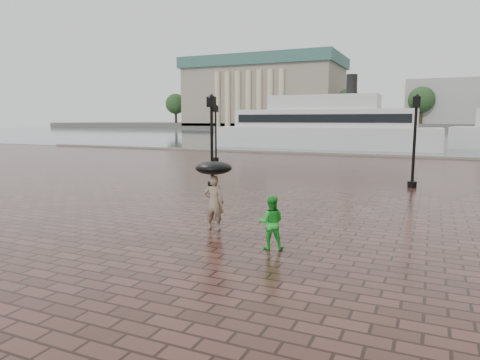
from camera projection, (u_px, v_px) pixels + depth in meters
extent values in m
plane|color=#331D17|center=(240.00, 268.00, 9.62)|extent=(300.00, 300.00, 0.00)
plane|color=#424A50|center=(414.00, 135.00, 92.71)|extent=(240.00, 240.00, 0.00)
cube|color=slate|center=(385.00, 157.00, 38.52)|extent=(80.00, 0.60, 0.30)
cube|color=#4C4C47|center=(422.00, 126.00, 153.98)|extent=(300.00, 60.00, 2.00)
cube|color=gray|center=(264.00, 96.00, 161.21)|extent=(55.00, 30.00, 22.00)
cube|color=#335D53|center=(265.00, 64.00, 159.53)|extent=(57.00, 32.00, 4.00)
cube|color=#9F9D97|center=(455.00, 102.00, 139.77)|extent=(30.00, 22.00, 14.00)
cylinder|color=#2D2119|center=(176.00, 118.00, 170.21)|extent=(1.00, 1.00, 8.00)
sphere|color=#1F3C1B|center=(176.00, 104.00, 169.44)|extent=(8.00, 8.00, 8.00)
cylinder|color=#2D2119|center=(227.00, 118.00, 161.08)|extent=(1.00, 1.00, 8.00)
sphere|color=#1F3C1B|center=(227.00, 103.00, 160.31)|extent=(8.00, 8.00, 8.00)
cylinder|color=#2D2119|center=(284.00, 118.00, 151.95)|extent=(1.00, 1.00, 8.00)
sphere|color=#1F3C1B|center=(284.00, 102.00, 151.18)|extent=(8.00, 8.00, 8.00)
cylinder|color=#2D2119|center=(348.00, 118.00, 142.82)|extent=(1.00, 1.00, 8.00)
sphere|color=#1F3C1B|center=(348.00, 101.00, 142.05)|extent=(8.00, 8.00, 8.00)
cylinder|color=#2D2119|center=(420.00, 117.00, 133.69)|extent=(1.00, 1.00, 8.00)
sphere|color=#1F3C1B|center=(422.00, 100.00, 132.92)|extent=(8.00, 8.00, 8.00)
cylinder|color=black|center=(212.00, 184.00, 21.06)|extent=(0.44, 0.44, 0.30)
cylinder|color=black|center=(212.00, 147.00, 20.80)|extent=(0.14, 0.14, 4.00)
cube|color=black|center=(211.00, 102.00, 20.50)|extent=(0.35, 0.35, 0.50)
sphere|color=beige|center=(211.00, 102.00, 20.50)|extent=(0.28, 0.28, 0.28)
cylinder|color=black|center=(412.00, 184.00, 21.02)|extent=(0.44, 0.44, 0.30)
cylinder|color=black|center=(414.00, 147.00, 20.76)|extent=(0.14, 0.14, 4.00)
cube|color=black|center=(417.00, 102.00, 20.46)|extent=(0.35, 0.35, 0.50)
sphere|color=beige|center=(417.00, 102.00, 20.46)|extent=(0.28, 0.28, 0.28)
cylinder|color=black|center=(216.00, 159.00, 34.34)|extent=(0.44, 0.44, 0.30)
cylinder|color=black|center=(216.00, 136.00, 34.08)|extent=(0.14, 0.14, 4.00)
cube|color=black|center=(216.00, 109.00, 33.77)|extent=(0.35, 0.35, 0.50)
sphere|color=beige|center=(216.00, 109.00, 33.77)|extent=(0.28, 0.28, 0.28)
imported|color=gray|center=(214.00, 202.00, 12.89)|extent=(0.67, 0.50, 1.66)
imported|color=green|center=(271.00, 222.00, 10.95)|extent=(0.82, 0.73, 1.39)
cube|color=silver|center=(323.00, 138.00, 49.77)|extent=(25.37, 6.25, 2.43)
cube|color=silver|center=(324.00, 118.00, 49.46)|extent=(20.30, 5.40, 2.03)
cube|color=silver|center=(324.00, 102.00, 49.20)|extent=(12.19, 4.74, 1.62)
cylinder|color=black|center=(352.00, 85.00, 47.73)|extent=(1.22, 1.22, 2.43)
cube|color=black|center=(318.00, 118.00, 47.03)|extent=(19.25, 0.23, 0.91)
cube|color=black|center=(329.00, 118.00, 51.89)|extent=(19.25, 0.23, 0.91)
cylinder|color=black|center=(214.00, 183.00, 12.80)|extent=(0.02, 0.02, 0.95)
ellipsoid|color=black|center=(214.00, 168.00, 12.74)|extent=(1.10, 1.10, 0.39)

